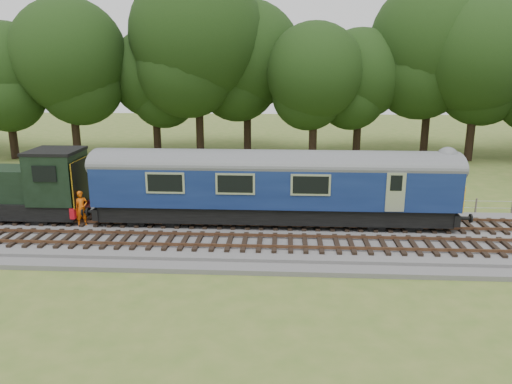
{
  "coord_description": "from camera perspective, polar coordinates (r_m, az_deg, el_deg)",
  "views": [
    {
      "loc": [
        3.18,
        -23.09,
        8.45
      ],
      "look_at": [
        1.77,
        1.4,
        2.0
      ],
      "focal_mm": 35.0,
      "sensor_mm": 36.0,
      "label": 1
    }
  ],
  "objects": [
    {
      "name": "shunter_loco",
      "position": [
        29.16,
        -26.51,
        0.32
      ],
      "size": [
        8.91,
        2.6,
        3.38
      ],
      "color": "black",
      "rests_on": "ground"
    },
    {
      "name": "tree_line",
      "position": [
        45.99,
        -0.73,
        4.14
      ],
      "size": [
        70.0,
        8.0,
        18.0
      ],
      "primitive_type": null,
      "color": "black",
      "rests_on": "ground"
    },
    {
      "name": "fence",
      "position": [
        29.03,
        -3.14,
        -2.21
      ],
      "size": [
        64.0,
        0.12,
        1.0
      ],
      "primitive_type": null,
      "color": "#6B6054",
      "rests_on": "ground"
    },
    {
      "name": "ballast",
      "position": [
        24.74,
        -4.3,
        -4.86
      ],
      "size": [
        70.0,
        7.0,
        0.35
      ],
      "primitive_type": "cube",
      "color": "#4C4C4F",
      "rests_on": "ground"
    },
    {
      "name": "track_north",
      "position": [
        25.97,
        -3.91,
        -3.33
      ],
      "size": [
        67.2,
        2.4,
        0.21
      ],
      "color": "black",
      "rests_on": "ballast"
    },
    {
      "name": "worker",
      "position": [
        26.7,
        -19.33,
        -1.77
      ],
      "size": [
        0.79,
        0.72,
        1.8
      ],
      "primitive_type": "imported",
      "rotation": [
        0.0,
        0.0,
        0.58
      ],
      "color": "#FF640D",
      "rests_on": "ballast"
    },
    {
      "name": "dmu_railcar",
      "position": [
        25.19,
        2.03,
        1.3
      ],
      "size": [
        18.05,
        2.86,
        3.88
      ],
      "color": "black",
      "rests_on": "ground"
    },
    {
      "name": "track_south",
      "position": [
        23.16,
        -4.82,
        -5.62
      ],
      "size": [
        67.2,
        2.4,
        0.21
      ],
      "color": "black",
      "rests_on": "ballast"
    },
    {
      "name": "ground",
      "position": [
        24.79,
        -4.29,
        -5.24
      ],
      "size": [
        120.0,
        120.0,
        0.0
      ],
      "primitive_type": "plane",
      "color": "#4B6726",
      "rests_on": "ground"
    }
  ]
}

